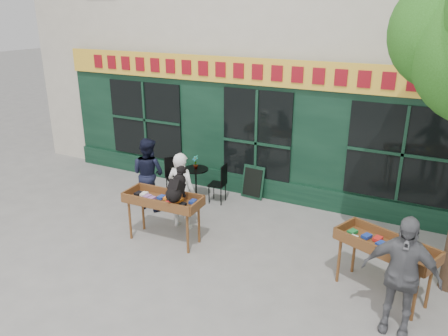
{
  "coord_description": "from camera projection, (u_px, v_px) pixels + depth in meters",
  "views": [
    {
      "loc": [
        3.83,
        -6.76,
        4.3
      ],
      "look_at": [
        0.08,
        0.5,
        1.32
      ],
      "focal_mm": 35.0,
      "sensor_mm": 36.0,
      "label": 1
    }
  ],
  "objects": [
    {
      "name": "book_cart_right",
      "position": [
        385.0,
        249.0,
        6.73
      ],
      "size": [
        1.62,
        1.13,
        0.99
      ],
      "rotation": [
        0.0,
        0.0,
        -0.38
      ],
      "color": "brown",
      "rests_on": "ground"
    },
    {
      "name": "book_cart_center",
      "position": [
        163.0,
        202.0,
        8.36
      ],
      "size": [
        1.52,
        0.68,
        0.99
      ],
      "rotation": [
        0.0,
        0.0,
        0.04
      ],
      "color": "brown",
      "rests_on": "ground"
    },
    {
      "name": "woman",
      "position": [
        181.0,
        191.0,
        8.9
      ],
      "size": [
        0.61,
        0.41,
        1.63
      ],
      "primitive_type": "imported",
      "rotation": [
        0.0,
        0.0,
        3.18
      ],
      "color": "white",
      "rests_on": "ground"
    },
    {
      "name": "ground",
      "position": [
        209.0,
        237.0,
        8.77
      ],
      "size": [
        80.0,
        80.0,
        0.0
      ],
      "primitive_type": "plane",
      "color": "slate",
      "rests_on": "ground"
    },
    {
      "name": "bistro_chair_left",
      "position": [
        173.0,
        173.0,
        10.59
      ],
      "size": [
        0.51,
        0.51,
        0.95
      ],
      "rotation": [
        0.0,
        0.0,
        0.9
      ],
      "color": "black",
      "rests_on": "ground"
    },
    {
      "name": "bistro_chair_right",
      "position": [
        221.0,
        181.0,
        10.13
      ],
      "size": [
        0.4,
        0.4,
        0.95
      ],
      "rotation": [
        0.0,
        0.0,
        -1.45
      ],
      "color": "black",
      "rests_on": "ground"
    },
    {
      "name": "man_right",
      "position": [
        401.0,
        275.0,
        5.95
      ],
      "size": [
        1.05,
        0.46,
        1.78
      ],
      "primitive_type": "imported",
      "rotation": [
        0.0,
        0.0,
        -0.03
      ],
      "color": "#56575B",
      "rests_on": "ground"
    },
    {
      "name": "chalkboard",
      "position": [
        253.0,
        182.0,
        10.47
      ],
      "size": [
        0.57,
        0.23,
        0.79
      ],
      "rotation": [
        0.0,
        0.0,
        -0.08
      ],
      "color": "black",
      "rests_on": "ground"
    },
    {
      "name": "potted_plant",
      "position": [
        195.0,
        162.0,
        10.23
      ],
      "size": [
        0.2,
        0.18,
        0.33
      ],
      "primitive_type": "imported",
      "rotation": [
        0.0,
        0.0,
        -0.41
      ],
      "color": "gray",
      "rests_on": "bistro_table"
    },
    {
      "name": "man_left",
      "position": [
        148.0,
        173.0,
        9.82
      ],
      "size": [
        0.84,
        0.67,
        1.65
      ],
      "primitive_type": "imported",
      "rotation": [
        0.0,
        0.0,
        3.08
      ],
      "color": "black",
      "rests_on": "ground"
    },
    {
      "name": "bistro_table",
      "position": [
        196.0,
        177.0,
        10.36
      ],
      "size": [
        0.6,
        0.6,
        0.76
      ],
      "color": "black",
      "rests_on": "ground"
    },
    {
      "name": "dog",
      "position": [
        176.0,
        184.0,
        8.0
      ],
      "size": [
        0.36,
        0.61,
        0.6
      ],
      "primitive_type": null,
      "rotation": [
        0.0,
        0.0,
        0.04
      ],
      "color": "black",
      "rests_on": "book_cart_center"
    }
  ]
}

